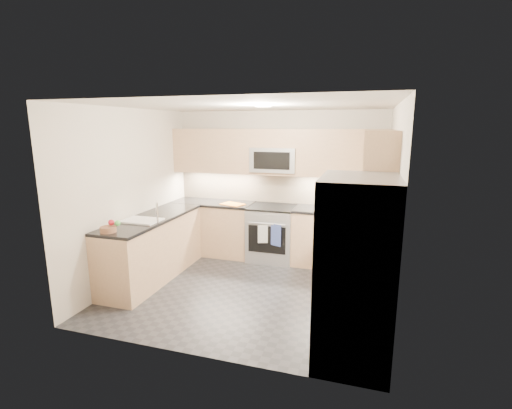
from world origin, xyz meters
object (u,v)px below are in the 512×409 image
object	(u,v)px
gas_range	(272,234)
utensil_bowl	(358,206)
refrigerator	(356,271)
fruit_basket	(108,229)
microwave	(275,160)
cutting_board	(233,204)

from	to	relation	value
gas_range	utensil_bowl	bearing A→B (deg)	-2.03
gas_range	utensil_bowl	world-z (taller)	utensil_bowl
refrigerator	fruit_basket	bearing A→B (deg)	174.38
gas_range	microwave	bearing A→B (deg)	90.00
utensil_bowl	cutting_board	world-z (taller)	utensil_bowl
utensil_bowl	fruit_basket	size ratio (longest dim) A/B	1.59
refrigerator	microwave	bearing A→B (deg)	119.62
refrigerator	utensil_bowl	bearing A→B (deg)	91.61
gas_range	fruit_basket	xyz separation A→B (m)	(-1.57, -2.13, 0.52)
gas_range	refrigerator	xyz separation A→B (m)	(1.45, -2.43, 0.45)
gas_range	refrigerator	world-z (taller)	refrigerator
gas_range	fruit_basket	distance (m)	2.70
cutting_board	fruit_basket	distance (m)	2.23
microwave	refrigerator	world-z (taller)	microwave
gas_range	refrigerator	bearing A→B (deg)	-59.12
fruit_basket	microwave	bearing A→B (deg)	55.09
microwave	utensil_bowl	world-z (taller)	microwave
refrigerator	fruit_basket	world-z (taller)	refrigerator
microwave	gas_range	bearing A→B (deg)	-90.00
refrigerator	fruit_basket	size ratio (longest dim) A/B	9.07
gas_range	microwave	size ratio (longest dim) A/B	1.20
refrigerator	utensil_bowl	xyz separation A→B (m)	(-0.07, 2.38, 0.13)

